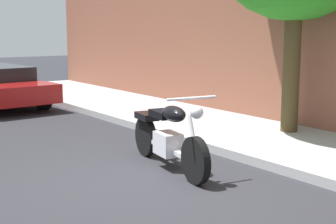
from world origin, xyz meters
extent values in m
plane|color=#28282D|center=(0.00, 0.00, 0.00)|extent=(60.00, 60.00, 0.00)
cube|color=#A4A4A4|center=(0.00, 2.76, 0.07)|extent=(23.01, 2.45, 0.14)
cylinder|color=black|center=(0.41, 0.33, 0.31)|extent=(0.63, 0.21, 0.62)
cylinder|color=black|center=(-1.17, 0.60, 0.31)|extent=(0.63, 0.21, 0.62)
cube|color=silver|center=(-0.38, 0.47, 0.36)|extent=(0.48, 0.35, 0.32)
cube|color=silver|center=(-0.38, 0.47, 0.29)|extent=(1.44, 0.32, 0.06)
ellipsoid|color=black|center=(-0.20, 0.44, 0.82)|extent=(0.56, 0.34, 0.22)
cube|color=black|center=(-0.56, 0.50, 0.76)|extent=(0.51, 0.32, 0.10)
cube|color=black|center=(-1.12, 0.59, 0.64)|extent=(0.47, 0.31, 0.10)
cylinder|color=silver|center=(0.35, 0.34, 0.59)|extent=(0.28, 0.10, 0.58)
cylinder|color=silver|center=(0.29, 0.35, 1.10)|extent=(0.15, 0.70, 0.04)
sphere|color=silver|center=(0.43, 0.33, 0.94)|extent=(0.17, 0.17, 0.17)
cylinder|color=silver|center=(-0.60, 0.67, 0.26)|extent=(0.80, 0.22, 0.09)
cylinder|color=black|center=(-6.46, 1.02, 0.32)|extent=(0.65, 0.26, 0.64)
cylinder|color=black|center=(-9.20, 0.83, 0.32)|extent=(0.65, 0.26, 0.64)
cylinder|color=#493A1F|center=(-0.68, 3.39, 1.41)|extent=(0.30, 0.30, 2.82)
camera|label=1|loc=(5.19, -3.53, 1.97)|focal=52.89mm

